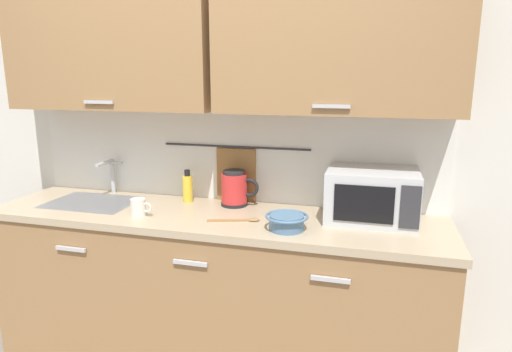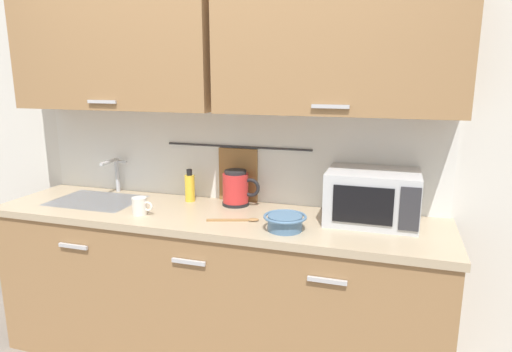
{
  "view_description": "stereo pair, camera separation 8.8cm",
  "coord_description": "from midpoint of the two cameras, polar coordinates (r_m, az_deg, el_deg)",
  "views": [
    {
      "loc": [
        0.85,
        -1.89,
        1.65
      ],
      "look_at": [
        0.24,
        0.33,
        1.12
      ],
      "focal_mm": 31.14,
      "sensor_mm": 36.0,
      "label": 1
    },
    {
      "loc": [
        0.93,
        -1.87,
        1.65
      ],
      "look_at": [
        0.24,
        0.33,
        1.12
      ],
      "focal_mm": 31.14,
      "sensor_mm": 36.0,
      "label": 2
    }
  ],
  "objects": [
    {
      "name": "mug_near_sink",
      "position": [
        2.49,
        -15.81,
        -3.89
      ],
      "size": [
        0.12,
        0.08,
        0.09
      ],
      "color": "silver",
      "rests_on": "counter_unit"
    },
    {
      "name": "wooden_spoon",
      "position": [
        2.33,
        -3.16,
        -5.68
      ],
      "size": [
        0.27,
        0.11,
        0.01
      ],
      "color": "#9E7042",
      "rests_on": "counter_unit"
    },
    {
      "name": "back_wall_assembly",
      "position": [
        2.57,
        -5.12,
        10.07
      ],
      "size": [
        3.7,
        0.41,
        2.5
      ],
      "color": "silver",
      "rests_on": "ground"
    },
    {
      "name": "sink_faucet",
      "position": [
        2.99,
        -18.99,
        0.53
      ],
      "size": [
        0.09,
        0.17,
        0.22
      ],
      "color": "#B2B5BA",
      "rests_on": "counter_unit"
    },
    {
      "name": "counter_unit",
      "position": [
        2.64,
        -6.65,
        -13.99
      ],
      "size": [
        2.53,
        0.64,
        0.9
      ],
      "color": "#997047",
      "rests_on": "ground"
    },
    {
      "name": "electric_kettle",
      "position": [
        2.58,
        -3.7,
        -1.61
      ],
      "size": [
        0.23,
        0.16,
        0.21
      ],
      "color": "black",
      "rests_on": "counter_unit"
    },
    {
      "name": "dish_soap_bottle",
      "position": [
        2.69,
        -9.7,
        -1.51
      ],
      "size": [
        0.06,
        0.06,
        0.2
      ],
      "color": "yellow",
      "rests_on": "counter_unit"
    },
    {
      "name": "microwave",
      "position": [
        2.37,
        13.63,
        -2.46
      ],
      "size": [
        0.46,
        0.35,
        0.27
      ],
      "color": "silver",
      "rests_on": "counter_unit"
    },
    {
      "name": "mixing_bowl",
      "position": [
        2.19,
        2.81,
        -5.81
      ],
      "size": [
        0.21,
        0.21,
        0.08
      ],
      "color": "#4C7093",
      "rests_on": "counter_unit"
    }
  ]
}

